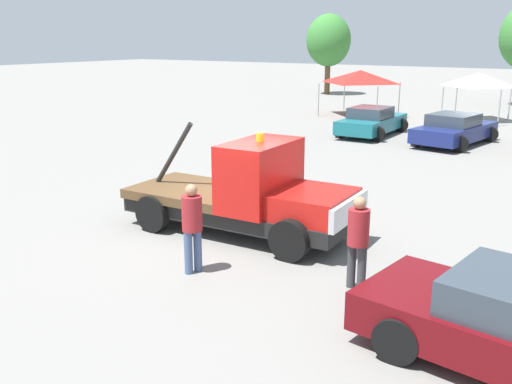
{
  "coord_description": "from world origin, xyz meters",
  "views": [
    {
      "loc": [
        7.3,
        -10.49,
        4.45
      ],
      "look_at": [
        0.5,
        0.0,
        1.05
      ],
      "focal_mm": 40.0,
      "sensor_mm": 36.0,
      "label": 1
    }
  ],
  "objects": [
    {
      "name": "tree_left",
      "position": [
        -13.21,
        31.7,
        4.2
      ],
      "size": [
        3.5,
        3.5,
        6.26
      ],
      "color": "brown",
      "rests_on": "ground"
    },
    {
      "name": "ground_plane",
      "position": [
        0.0,
        0.0,
        0.0
      ],
      "size": [
        160.0,
        160.0,
        0.0
      ],
      "primitive_type": "plane",
      "color": "gray"
    },
    {
      "name": "parked_car_navy",
      "position": [
        1.28,
        14.37,
        0.65
      ],
      "size": [
        3.02,
        4.92,
        1.34
      ],
      "rotation": [
        0.0,
        0.0,
        1.41
      ],
      "color": "navy",
      "rests_on": "ground"
    },
    {
      "name": "person_at_hood",
      "position": [
        0.63,
        -2.44,
        1.03
      ],
      "size": [
        0.4,
        0.4,
        1.78
      ],
      "rotation": [
        0.0,
        0.0,
        2.84
      ],
      "color": "#475B84",
      "rests_on": "ground"
    },
    {
      "name": "person_near_truck",
      "position": [
        3.6,
        -1.42,
        1.01
      ],
      "size": [
        0.39,
        0.39,
        1.75
      ],
      "rotation": [
        0.0,
        0.0,
        4.59
      ],
      "color": "#38383D",
      "rests_on": "ground"
    },
    {
      "name": "traffic_cone",
      "position": [
        0.78,
        3.58,
        0.25
      ],
      "size": [
        0.4,
        0.4,
        0.55
      ],
      "color": "black",
      "rests_on": "ground"
    },
    {
      "name": "canopy_tent_red",
      "position": [
        -5.92,
        21.07,
        2.24
      ],
      "size": [
        3.63,
        3.63,
        2.61
      ],
      "color": "#9E9EA3",
      "rests_on": "ground"
    },
    {
      "name": "parked_car_teal",
      "position": [
        -2.61,
        14.74,
        0.65
      ],
      "size": [
        2.46,
        4.64,
        1.34
      ],
      "rotation": [
        0.0,
        0.0,
        1.58
      ],
      "color": "#196670",
      "rests_on": "ground"
    },
    {
      "name": "canopy_tent_white",
      "position": [
        0.37,
        22.44,
        2.23
      ],
      "size": [
        2.99,
        2.99,
        2.6
      ],
      "color": "#9E9EA3",
      "rests_on": "ground"
    },
    {
      "name": "tow_truck",
      "position": [
        0.34,
        0.01,
        0.94
      ],
      "size": [
        5.58,
        2.4,
        2.51
      ],
      "rotation": [
        0.0,
        0.0,
        0.04
      ],
      "color": "black",
      "rests_on": "ground"
    }
  ]
}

